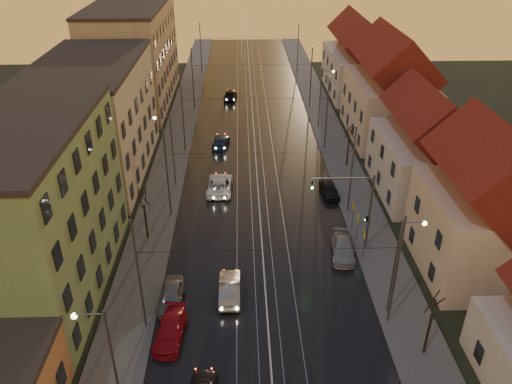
{
  "coord_description": "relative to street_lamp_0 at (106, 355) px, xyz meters",
  "views": [
    {
      "loc": [
        -1.67,
        -17.26,
        25.61
      ],
      "look_at": [
        -0.41,
        22.51,
        3.24
      ],
      "focal_mm": 35.0,
      "sensor_mm": 36.0,
      "label": 1
    }
  ],
  "objects": [
    {
      "name": "driving_car_1",
      "position": [
        6.37,
        10.12,
        -4.14
      ],
      "size": [
        1.6,
        4.51,
        1.48
      ],
      "primitive_type": "imported",
      "rotation": [
        0.0,
        0.0,
        3.15
      ],
      "color": "gray",
      "rests_on": "ground"
    },
    {
      "name": "house_right_1",
      "position": [
        26.1,
        13.0,
        0.56
      ],
      "size": [
        8.67,
        10.2,
        10.8
      ],
      "color": "beige",
      "rests_on": "ground"
    },
    {
      "name": "parked_right_2",
      "position": [
        16.41,
        25.35,
        -4.22
      ],
      "size": [
        1.9,
        4.05,
        1.34
      ],
      "primitive_type": "imported",
      "rotation": [
        0.0,
        0.0,
        0.08
      ],
      "color": "black",
      "rests_on": "ground"
    },
    {
      "name": "parked_left_2",
      "position": [
        2.35,
        5.96,
        -4.24
      ],
      "size": [
        2.24,
        4.62,
        1.3
      ],
      "primitive_type": "imported",
      "rotation": [
        0.0,
        0.0,
        -0.1
      ],
      "color": "#A9101E",
      "rests_on": "ground"
    },
    {
      "name": "road",
      "position": [
        9.1,
        38.0,
        -4.87
      ],
      "size": [
        16.0,
        120.0,
        0.04
      ],
      "primitive_type": "cube",
      "color": "black",
      "rests_on": "ground"
    },
    {
      "name": "catenary_pole_l_5",
      "position": [
        0.5,
        70.0,
        -0.39
      ],
      "size": [
        0.16,
        0.16,
        9.0
      ],
      "primitive_type": "cylinder",
      "color": "#595B60",
      "rests_on": "ground"
    },
    {
      "name": "catenary_pole_r_2",
      "position": [
        17.7,
        22.0,
        -0.39
      ],
      "size": [
        0.16,
        0.16,
        9.0
      ],
      "primitive_type": "cylinder",
      "color": "#595B60",
      "rests_on": "ground"
    },
    {
      "name": "catenary_pole_r_4",
      "position": [
        17.7,
        52.0,
        -0.39
      ],
      "size": [
        0.16,
        0.16,
        9.0
      ],
      "primitive_type": "cylinder",
      "color": "#595B60",
      "rests_on": "ground"
    },
    {
      "name": "tram_rail_0",
      "position": [
        6.9,
        38.0,
        -4.83
      ],
      "size": [
        0.06,
        120.0,
        0.03
      ],
      "primitive_type": "cube",
      "color": "gray",
      "rests_on": "road"
    },
    {
      "name": "bare_tree_1",
      "position": [
        19.31,
        4.0,
        -2.4
      ],
      "size": [
        1.09,
        1.09,
        5.11
      ],
      "color": "black",
      "rests_on": "ground"
    },
    {
      "name": "catenary_pole_l_2",
      "position": [
        0.5,
        22.0,
        -0.39
      ],
      "size": [
        0.16,
        0.16,
        9.0
      ],
      "primitive_type": "cylinder",
      "color": "#595B60",
      "rests_on": "ground"
    },
    {
      "name": "driving_car_3",
      "position": [
        4.84,
        38.19,
        -4.25
      ],
      "size": [
        2.36,
        4.58,
        1.27
      ],
      "primitive_type": "imported",
      "rotation": [
        0.0,
        0.0,
        3.0
      ],
      "color": "#182A48",
      "rests_on": "ground"
    },
    {
      "name": "apartment_left_3",
      "position": [
        -8.4,
        56.0,
        2.11
      ],
      "size": [
        10.0,
        24.0,
        14.0
      ],
      "primitive_type": "cube",
      "color": "tan",
      "rests_on": "ground"
    },
    {
      "name": "tram_rail_2",
      "position": [
        9.87,
        38.0,
        -4.83
      ],
      "size": [
        0.06,
        120.0,
        0.03
      ],
      "primitive_type": "cube",
      "color": "gray",
      "rests_on": "road"
    },
    {
      "name": "catenary_pole_r_1",
      "position": [
        17.7,
        7.0,
        -0.39
      ],
      "size": [
        0.16,
        0.16,
        9.0
      ],
      "primitive_type": "cylinder",
      "color": "#595B60",
      "rests_on": "ground"
    },
    {
      "name": "street_lamp_0",
      "position": [
        0.0,
        0.0,
        0.0
      ],
      "size": [
        1.75,
        0.32,
        8.0
      ],
      "color": "#595B60",
      "rests_on": "ground"
    },
    {
      "name": "driving_car_2",
      "position": [
        5.1,
        26.65,
        -4.14
      ],
      "size": [
        2.69,
        5.48,
        1.5
      ],
      "primitive_type": "imported",
      "rotation": [
        0.0,
        0.0,
        3.1
      ],
      "color": "white",
      "rests_on": "ground"
    },
    {
      "name": "bare_tree_2",
      "position": [
        19.51,
        32.0,
        -2.4
      ],
      "size": [
        1.09,
        1.09,
        5.11
      ],
      "color": "black",
      "rests_on": "ground"
    },
    {
      "name": "catenary_pole_l_4",
      "position": [
        0.5,
        52.0,
        -0.39
      ],
      "size": [
        0.16,
        0.16,
        9.0
      ],
      "primitive_type": "cylinder",
      "color": "#595B60",
      "rests_on": "ground"
    },
    {
      "name": "tram_rail_3",
      "position": [
        11.3,
        38.0,
        -4.83
      ],
      "size": [
        0.06,
        120.0,
        0.03
      ],
      "primitive_type": "cube",
      "color": "gray",
      "rests_on": "road"
    },
    {
      "name": "parked_right_1",
      "position": [
        15.93,
        15.05,
        -4.22
      ],
      "size": [
        2.45,
        4.79,
        1.33
      ],
      "primitive_type": "imported",
      "rotation": [
        0.0,
        0.0,
        -0.13
      ],
      "color": "#A6A5AB",
      "rests_on": "ground"
    },
    {
      "name": "house_right_2",
      "position": [
        26.1,
        26.0,
        -0.24
      ],
      "size": [
        9.18,
        12.24,
        9.2
      ],
      "color": "beige",
      "rests_on": "ground"
    },
    {
      "name": "bare_tree_0",
      "position": [
        -1.09,
        18.0,
        -2.4
      ],
      "size": [
        1.09,
        1.09,
        5.11
      ],
      "color": "black",
      "rests_on": "ground"
    },
    {
      "name": "catenary_pole_l_1",
      "position": [
        0.5,
        7.0,
        -0.39
      ],
      "size": [
        0.16,
        0.16,
        9.0
      ],
      "primitive_type": "cylinder",
      "color": "#595B60",
      "rests_on": "ground"
    },
    {
      "name": "sidewalk_left",
      "position": [
        -0.9,
        38.0,
        -4.81
      ],
      "size": [
        4.0,
        120.0,
        0.15
      ],
      "primitive_type": "cube",
      "color": "#4C4C4C",
      "rests_on": "ground"
    },
    {
      "name": "tram_rail_1",
      "position": [
        8.33,
        38.0,
        -4.83
      ],
      "size": [
        0.06,
        120.0,
        0.03
      ],
      "primitive_type": "cube",
      "color": "gray",
      "rests_on": "road"
    },
    {
      "name": "catenary_pole_r_5",
      "position": [
        17.7,
        70.0,
        -0.39
      ],
      "size": [
        0.16,
        0.16,
        9.0
      ],
      "primitive_type": "cylinder",
      "color": "#595B60",
      "rests_on": "ground"
    },
    {
      "name": "street_lamp_3",
      "position": [
        18.21,
        44.0,
        0.0
      ],
      "size": [
        1.75,
        0.32,
        8.0
      ],
      "color": "#595B60",
      "rests_on": "ground"
    },
    {
      "name": "sidewalk_right",
      "position": [
        19.1,
        38.0,
        -4.81
      ],
      "size": [
        4.0,
        120.0,
        0.15
      ],
      "primitive_type": "cube",
      "color": "#4C4C4C",
      "rests_on": "ground"
    },
    {
      "name": "traffic_light_mast",
      "position": [
        17.1,
        16.0,
        -0.29
      ],
      "size": [
        5.3,
        0.32,
        7.2
      ],
      "color": "#595B60",
      "rests_on": "ground"
    },
    {
      "name": "catenary_pole_l_3",
      "position": [
        0.5,
        37.0,
        -0.39
      ],
      "size": [
        0.16,
        0.16,
        9.0
      ],
      "primitive_type": "cylinder",
      "color": "#595B60",
      "rests_on": "ground"
    },
    {
      "name": "house_right_4",
      "position": [
        26.1,
        59.0,
        0.16
      ],
      "size": [
        9.18,
        16.32,
        10.0
      ],
      "color": "beige",
      "rests_on": "ground"
    },
    {
      "name": "street_lamp_1",
      "position": [
        18.21,
        8.0,
        0.0
      ],
      "size": [
        1.75,
        0.32,
        8.0
      ],
      "color": "#595B60",
      "rests_on": "ground"
    },
    {
      "name": "driving_car_4",
      "position": [
        5.8,
        56.14,
        -4.13
      ],
      "size": [
        2.3,
        4.62,
        1.51
      ],
      "primitive_type": "imported",
      "rotation": [
        0.0,
        0.0,
        3.02
      ],
      "color": "black",
      "rests_on": "ground"
    },
    {
      "name": "catenary_pole_r_3",
      "position": [
        17.7,
        37.0,
        -0.39
      ],
      "size": [
        0.16,
        0.16,
        9.0
      ],
      "primitive_type": "cylinder",
      "color": "#595B60",
      "rests_on": "ground"
    },
    {
      "name": "street_lamp_2",
      "position": [
        0.0,
        28.0,
        0.0
      ],
      "size": [
        1.75,
        0.32,
        8.0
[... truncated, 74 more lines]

